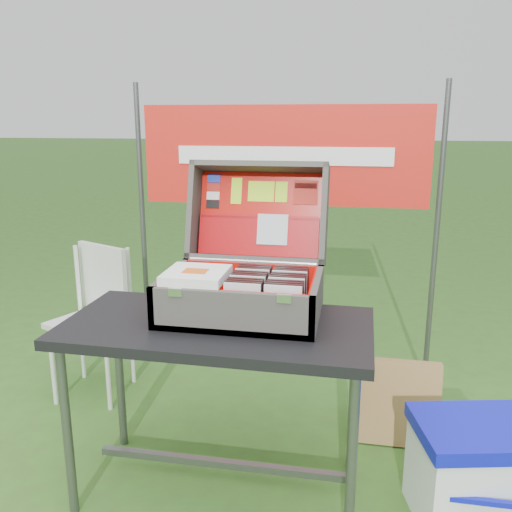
% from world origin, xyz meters
% --- Properties ---
extents(ground, '(80.00, 80.00, 0.00)m').
position_xyz_m(ground, '(0.00, 0.00, 0.00)').
color(ground, '#355620').
rests_on(ground, ground).
extents(table, '(1.19, 0.61, 0.74)m').
position_xyz_m(table, '(-0.10, -0.04, 0.37)').
color(table, black).
rests_on(table, ground).
extents(table_top, '(1.19, 0.61, 0.04)m').
position_xyz_m(table_top, '(-0.10, -0.04, 0.72)').
color(table_top, black).
rests_on(table_top, ground).
extents(table_leg_fl, '(0.04, 0.04, 0.70)m').
position_xyz_m(table_leg_fl, '(-0.63, -0.28, 0.35)').
color(table_leg_fl, '#59595B').
rests_on(table_leg_fl, ground).
extents(table_leg_fr, '(0.04, 0.04, 0.70)m').
position_xyz_m(table_leg_fr, '(0.43, -0.28, 0.35)').
color(table_leg_fr, '#59595B').
rests_on(table_leg_fr, ground).
extents(table_leg_bl, '(0.04, 0.04, 0.70)m').
position_xyz_m(table_leg_bl, '(-0.63, 0.19, 0.35)').
color(table_leg_bl, '#59595B').
rests_on(table_leg_bl, ground).
extents(table_leg_br, '(0.04, 0.04, 0.70)m').
position_xyz_m(table_leg_br, '(0.43, 0.19, 0.35)').
color(table_leg_br, '#59595B').
rests_on(table_leg_br, ground).
extents(table_brace, '(1.03, 0.03, 0.03)m').
position_xyz_m(table_brace, '(-0.10, -0.04, 0.12)').
color(table_brace, '#59595B').
rests_on(table_brace, ground).
extents(suitcase, '(0.61, 0.60, 0.56)m').
position_xyz_m(suitcase, '(-0.02, 0.12, 1.02)').
color(suitcase, '#474541').
rests_on(suitcase, table).
extents(suitcase_base_bottom, '(0.61, 0.44, 0.02)m').
position_xyz_m(suitcase_base_bottom, '(-0.02, 0.06, 0.75)').
color(suitcase_base_bottom, '#474541').
rests_on(suitcase_base_bottom, table_top).
extents(suitcase_base_wall_front, '(0.61, 0.02, 0.16)m').
position_xyz_m(suitcase_base_wall_front, '(-0.02, -0.15, 0.82)').
color(suitcase_base_wall_front, '#474541').
rests_on(suitcase_base_wall_front, table_top).
extents(suitcase_base_wall_back, '(0.61, 0.02, 0.16)m').
position_xyz_m(suitcase_base_wall_back, '(-0.02, 0.26, 0.82)').
color(suitcase_base_wall_back, '#474541').
rests_on(suitcase_base_wall_back, table_top).
extents(suitcase_base_wall_left, '(0.02, 0.44, 0.16)m').
position_xyz_m(suitcase_base_wall_left, '(-0.31, 0.06, 0.82)').
color(suitcase_base_wall_left, '#474541').
rests_on(suitcase_base_wall_left, table_top).
extents(suitcase_base_wall_right, '(0.02, 0.44, 0.16)m').
position_xyz_m(suitcase_base_wall_right, '(0.28, 0.06, 0.82)').
color(suitcase_base_wall_right, '#474541').
rests_on(suitcase_base_wall_right, table_top).
extents(suitcase_liner_floor, '(0.57, 0.39, 0.01)m').
position_xyz_m(suitcase_liner_floor, '(-0.02, 0.06, 0.76)').
color(suitcase_liner_floor, red).
rests_on(suitcase_liner_floor, suitcase_base_bottom).
extents(suitcase_latch_left, '(0.05, 0.01, 0.03)m').
position_xyz_m(suitcase_latch_left, '(-0.22, -0.16, 0.89)').
color(suitcase_latch_left, silver).
rests_on(suitcase_latch_left, suitcase_base_wall_front).
extents(suitcase_latch_right, '(0.05, 0.01, 0.03)m').
position_xyz_m(suitcase_latch_right, '(0.18, -0.16, 0.89)').
color(suitcase_latch_right, silver).
rests_on(suitcase_latch_right, suitcase_base_wall_front).
extents(suitcase_hinge, '(0.55, 0.02, 0.02)m').
position_xyz_m(suitcase_hinge, '(-0.02, 0.28, 0.90)').
color(suitcase_hinge, silver).
rests_on(suitcase_hinge, suitcase_base_wall_back).
extents(suitcase_lid_back, '(0.61, 0.15, 0.43)m').
position_xyz_m(suitcase_lid_back, '(-0.02, 0.48, 1.07)').
color(suitcase_lid_back, '#474541').
rests_on(suitcase_lid_back, suitcase_base_wall_back).
extents(suitcase_lid_rim_far, '(0.61, 0.16, 0.07)m').
position_xyz_m(suitcase_lid_rim_far, '(-0.02, 0.48, 1.29)').
color(suitcase_lid_rim_far, '#474541').
rests_on(suitcase_lid_rim_far, suitcase_lid_back).
extents(suitcase_lid_rim_near, '(0.61, 0.16, 0.07)m').
position_xyz_m(suitcase_lid_rim_near, '(-0.02, 0.36, 0.89)').
color(suitcase_lid_rim_near, '#474541').
rests_on(suitcase_lid_rim_near, suitcase_lid_back).
extents(suitcase_lid_rim_left, '(0.02, 0.28, 0.47)m').
position_xyz_m(suitcase_lid_rim_left, '(-0.31, 0.42, 1.09)').
color(suitcase_lid_rim_left, '#474541').
rests_on(suitcase_lid_rim_left, suitcase_lid_back).
extents(suitcase_lid_rim_right, '(0.02, 0.28, 0.47)m').
position_xyz_m(suitcase_lid_rim_right, '(0.28, 0.42, 1.09)').
color(suitcase_lid_rim_right, '#474541').
rests_on(suitcase_lid_rim_right, suitcase_lid_back).
extents(suitcase_lid_liner, '(0.56, 0.11, 0.37)m').
position_xyz_m(suitcase_lid_liner, '(-0.02, 0.47, 1.07)').
color(suitcase_lid_liner, red).
rests_on(suitcase_lid_liner, suitcase_lid_back).
extents(suitcase_liner_wall_front, '(0.57, 0.01, 0.14)m').
position_xyz_m(suitcase_liner_wall_front, '(-0.02, -0.14, 0.83)').
color(suitcase_liner_wall_front, red).
rests_on(suitcase_liner_wall_front, suitcase_base_bottom).
extents(suitcase_liner_wall_back, '(0.57, 0.01, 0.14)m').
position_xyz_m(suitcase_liner_wall_back, '(-0.02, 0.25, 0.83)').
color(suitcase_liner_wall_back, red).
rests_on(suitcase_liner_wall_back, suitcase_base_bottom).
extents(suitcase_liner_wall_left, '(0.01, 0.39, 0.14)m').
position_xyz_m(suitcase_liner_wall_left, '(-0.30, 0.06, 0.83)').
color(suitcase_liner_wall_left, red).
rests_on(suitcase_liner_wall_left, suitcase_base_bottom).
extents(suitcase_liner_wall_right, '(0.01, 0.39, 0.14)m').
position_xyz_m(suitcase_liner_wall_right, '(0.26, 0.06, 0.83)').
color(suitcase_liner_wall_right, red).
rests_on(suitcase_liner_wall_right, suitcase_base_bottom).
extents(suitcase_lid_pocket, '(0.55, 0.08, 0.18)m').
position_xyz_m(suitcase_lid_pocket, '(-0.02, 0.42, 0.98)').
color(suitcase_lid_pocket, '#9C0305').
rests_on(suitcase_lid_pocket, suitcase_lid_liner).
extents(suitcase_pocket_edge, '(0.54, 0.02, 0.02)m').
position_xyz_m(suitcase_pocket_edge, '(-0.02, 0.44, 1.07)').
color(suitcase_pocket_edge, '#9C0305').
rests_on(suitcase_pocket_edge, suitcase_lid_pocket).
extents(suitcase_pocket_cd, '(0.14, 0.05, 0.13)m').
position_xyz_m(suitcase_pocket_cd, '(0.05, 0.42, 1.02)').
color(suitcase_pocket_cd, silver).
rests_on(suitcase_pocket_cd, suitcase_lid_pocket).
extents(lid_sticker_cc_a, '(0.06, 0.01, 0.04)m').
position_xyz_m(lid_sticker_cc_a, '(-0.24, 0.51, 1.23)').
color(lid_sticker_cc_a, '#1933B2').
rests_on(lid_sticker_cc_a, suitcase_lid_liner).
extents(lid_sticker_cc_b, '(0.06, 0.01, 0.04)m').
position_xyz_m(lid_sticker_cc_b, '(-0.24, 0.50, 1.19)').
color(lid_sticker_cc_b, '#AF1B11').
rests_on(lid_sticker_cc_b, suitcase_lid_liner).
extents(lid_sticker_cc_c, '(0.06, 0.01, 0.04)m').
position_xyz_m(lid_sticker_cc_c, '(-0.24, 0.49, 1.15)').
color(lid_sticker_cc_c, white).
rests_on(lid_sticker_cc_c, suitcase_lid_liner).
extents(lid_sticker_cc_d, '(0.06, 0.01, 0.04)m').
position_xyz_m(lid_sticker_cc_d, '(-0.24, 0.48, 1.11)').
color(lid_sticker_cc_d, black).
rests_on(lid_sticker_cc_d, suitcase_lid_liner).
extents(lid_card_neon_tall, '(0.05, 0.04, 0.12)m').
position_xyz_m(lid_card_neon_tall, '(-0.13, 0.49, 1.18)').
color(lid_card_neon_tall, '#B4F516').
rests_on(lid_card_neon_tall, suitcase_lid_liner).
extents(lid_card_neon_main, '(0.12, 0.03, 0.09)m').
position_xyz_m(lid_card_neon_main, '(-0.02, 0.49, 1.18)').
color(lid_card_neon_main, '#B4F516').
rests_on(lid_card_neon_main, suitcase_lid_liner).
extents(lid_card_neon_small, '(0.05, 0.03, 0.09)m').
position_xyz_m(lid_card_neon_small, '(0.07, 0.49, 1.18)').
color(lid_card_neon_small, '#B4F516').
rests_on(lid_card_neon_small, suitcase_lid_liner).
extents(lid_sticker_band, '(0.11, 0.03, 0.11)m').
position_xyz_m(lid_sticker_band, '(0.18, 0.49, 1.18)').
color(lid_sticker_band, '#AF1B11').
rests_on(lid_sticker_band, suitcase_lid_liner).
extents(lid_sticker_band_bar, '(0.10, 0.01, 0.02)m').
position_xyz_m(lid_sticker_band_bar, '(0.18, 0.50, 1.21)').
color(lid_sticker_band_bar, black).
rests_on(lid_sticker_band_bar, suitcase_lid_liner).
extents(cd_left_0, '(0.14, 0.01, 0.16)m').
position_xyz_m(cd_left_0, '(0.02, -0.11, 0.85)').
color(cd_left_0, silver).
rests_on(cd_left_0, suitcase_liner_floor).
extents(cd_left_1, '(0.14, 0.01, 0.16)m').
position_xyz_m(cd_left_1, '(0.02, -0.09, 0.85)').
color(cd_left_1, black).
rests_on(cd_left_1, suitcase_liner_floor).
extents(cd_left_2, '(0.14, 0.01, 0.16)m').
position_xyz_m(cd_left_2, '(0.02, -0.07, 0.85)').
color(cd_left_2, black).
rests_on(cd_left_2, suitcase_liner_floor).
extents(cd_left_3, '(0.14, 0.01, 0.16)m').
position_xyz_m(cd_left_3, '(0.02, -0.04, 0.85)').
color(cd_left_3, black).
rests_on(cd_left_3, suitcase_liner_floor).
extents(cd_left_4, '(0.14, 0.01, 0.16)m').
position_xyz_m(cd_left_4, '(0.02, -0.02, 0.85)').
color(cd_left_4, silver).
rests_on(cd_left_4, suitcase_liner_floor).
extents(cd_left_5, '(0.14, 0.01, 0.16)m').
position_xyz_m(cd_left_5, '(0.02, 0.01, 0.85)').
color(cd_left_5, black).
rests_on(cd_left_5, suitcase_liner_floor).
extents(cd_left_6, '(0.14, 0.01, 0.16)m').
position_xyz_m(cd_left_6, '(0.02, 0.03, 0.85)').
color(cd_left_6, black).
rests_on(cd_left_6, suitcase_liner_floor).
extents(cd_left_7, '(0.14, 0.01, 0.16)m').
position_xyz_m(cd_left_7, '(0.02, 0.06, 0.85)').
color(cd_left_7, black).
rests_on(cd_left_7, suitcase_liner_floor).
extents(cd_left_8, '(0.14, 0.01, 0.16)m').
position_xyz_m(cd_left_8, '(0.02, 0.08, 0.85)').
color(cd_left_8, silver).
rests_on(cd_left_8, suitcase_liner_floor).
extents(cd_left_9, '(0.14, 0.01, 0.16)m').
position_xyz_m(cd_left_9, '(0.02, 0.10, 0.85)').
color(cd_left_9, black).
rests_on(cd_left_9, suitcase_liner_floor).
extents(cd_left_10, '(0.14, 0.01, 0.16)m').
position_xyz_m(cd_left_10, '(0.02, 0.13, 0.85)').
color(cd_left_10, black).
rests_on(cd_left_10, suitcase_liner_floor).
extents(cd_left_11, '(0.14, 0.01, 0.16)m').
position_xyz_m(cd_left_11, '(0.02, 0.15, 0.85)').
color(cd_left_11, black).
rests_on(cd_left_11, suitcase_liner_floor).
extents(cd_right_0, '(0.14, 0.01, 0.16)m').
position_xyz_m(cd_right_0, '(0.17, -0.11, 0.85)').
color(cd_right_0, silver).
rests_on(cd_right_0, suitcase_liner_floor).
extents(cd_right_1, '(0.14, 0.01, 0.16)m').
position_xyz_m(cd_right_1, '(0.17, -0.09, 0.85)').
color(cd_right_1, black).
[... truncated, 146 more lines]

